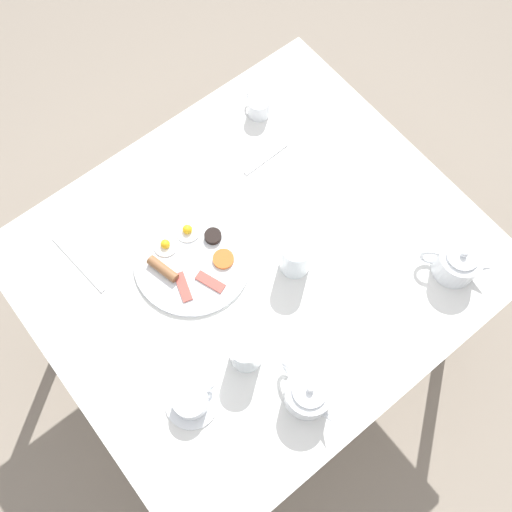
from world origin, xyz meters
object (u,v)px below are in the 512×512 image
object	(u,v)px
teapot_far	(308,393)
teacup_with_saucer_left	(191,401)
teapot_near	(457,262)
water_glass_tall	(296,256)
water_glass_short	(246,351)
breakfast_plate	(192,259)
knife_by_plate	(78,264)
creamer_jug	(259,107)
fork_by_plate	(267,158)

from	to	relation	value
teapot_far	teacup_with_saucer_left	distance (m)	0.28
teapot_near	water_glass_tall	size ratio (longest dim) A/B	1.34
water_glass_short	teapot_near	bearing A→B (deg)	-105.14
teapot_far	teacup_with_saucer_left	bearing A→B (deg)	-125.66
breakfast_plate	teapot_near	bearing A→B (deg)	-130.76
teapot_far	breakfast_plate	bearing A→B (deg)	-179.48
water_glass_tall	teapot_far	bearing A→B (deg)	144.77
breakfast_plate	knife_by_plate	xyz separation A→B (m)	(0.18, 0.25, -0.01)
teacup_with_saucer_left	creamer_jug	bearing A→B (deg)	-49.55
creamer_jug	fork_by_plate	xyz separation A→B (m)	(-0.14, 0.08, -0.03)
water_glass_short	fork_by_plate	size ratio (longest dim) A/B	0.72
teapot_near	fork_by_plate	distance (m)	0.60
water_glass_tall	knife_by_plate	size ratio (longest dim) A/B	0.56
teacup_with_saucer_left	knife_by_plate	distance (m)	0.49
teacup_with_saucer_left	creamer_jug	world-z (taller)	creamer_jug
teapot_near	water_glass_short	xyz separation A→B (m)	(0.16, 0.58, 0.01)
teapot_near	water_glass_short	world-z (taller)	water_glass_short
teapot_near	breakfast_plate	bearing A→B (deg)	-168.50
knife_by_plate	water_glass_short	bearing A→B (deg)	-157.78
breakfast_plate	water_glass_tall	world-z (taller)	water_glass_tall
teapot_near	creamer_jug	size ratio (longest dim) A/B	1.83
knife_by_plate	teapot_near	bearing A→B (deg)	-129.45
water_glass_tall	water_glass_short	size ratio (longest dim) A/B	1.05
water_glass_tall	fork_by_plate	bearing A→B (deg)	-26.24
teacup_with_saucer_left	knife_by_plate	xyz separation A→B (m)	(0.48, 0.02, -0.02)
teacup_with_saucer_left	knife_by_plate	bearing A→B (deg)	2.59
teapot_near	teacup_with_saucer_left	distance (m)	0.76
water_glass_tall	knife_by_plate	xyz separation A→B (m)	(0.36, 0.45, -0.06)
teapot_far	water_glass_short	bearing A→B (deg)	-162.25
breakfast_plate	knife_by_plate	distance (m)	0.30
teapot_near	knife_by_plate	distance (m)	1.00
breakfast_plate	water_glass_short	bearing A→B (deg)	170.55
teapot_far	water_glass_tall	bearing A→B (deg)	144.68
fork_by_plate	water_glass_short	bearing A→B (deg)	135.92
water_glass_short	fork_by_plate	bearing A→B (deg)	-44.08
water_glass_tall	fork_by_plate	world-z (taller)	water_glass_tall
water_glass_short	knife_by_plate	size ratio (longest dim) A/B	0.54
water_glass_tall	water_glass_short	bearing A→B (deg)	114.25
teapot_far	fork_by_plate	size ratio (longest dim) A/B	1.21
breakfast_plate	water_glass_tall	bearing A→B (deg)	-131.61
teapot_far	teapot_near	bearing A→B (deg)	91.41
creamer_jug	fork_by_plate	bearing A→B (deg)	149.60
teapot_far	knife_by_plate	size ratio (longest dim) A/B	0.90
water_glass_tall	knife_by_plate	distance (m)	0.58
teapot_far	fork_by_plate	xyz separation A→B (m)	(0.59, -0.35, -0.04)
water_glass_short	creamer_jug	world-z (taller)	water_glass_short
teapot_near	teapot_far	xyz separation A→B (m)	(-0.01, 0.52, 0.00)
water_glass_short	fork_by_plate	distance (m)	0.58
water_glass_short	fork_by_plate	xyz separation A→B (m)	(0.42, -0.40, -0.06)
breakfast_plate	teacup_with_saucer_left	world-z (taller)	teacup_with_saucer_left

